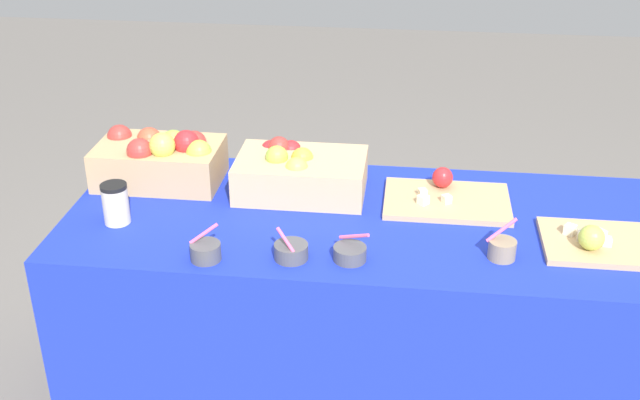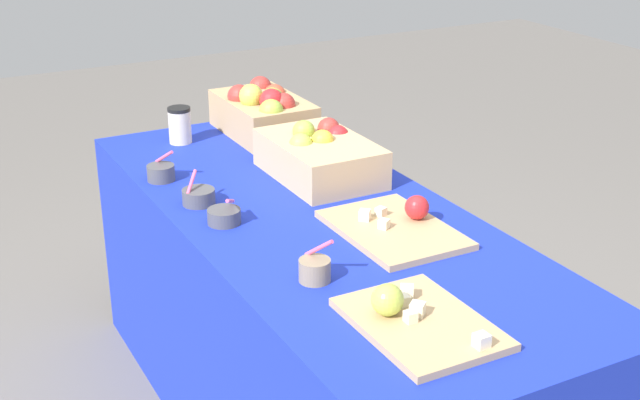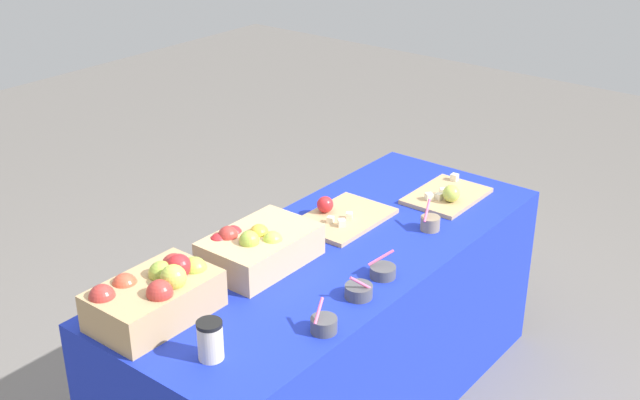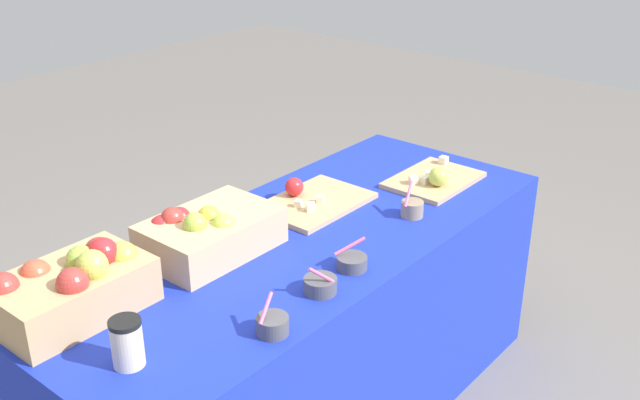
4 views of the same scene
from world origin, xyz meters
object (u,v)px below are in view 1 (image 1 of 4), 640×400
Objects in this scene: apple_crate_middle at (299,172)px; coffee_cup at (116,204)px; apple_crate_left at (161,158)px; cutting_board_front at (603,242)px; sample_bowl_mid at (291,251)px; sample_bowl_extra at (206,251)px; cutting_board_back at (446,198)px; sample_bowl_near at (350,253)px; sample_bowl_far at (502,249)px.

apple_crate_middle reaches higher than coffee_cup.
apple_crate_left is 3.21× the size of coffee_cup.
coffee_cup is at bearing -99.74° from apple_crate_left.
sample_bowl_mid reaches higher than cutting_board_front.
sample_bowl_mid is (0.04, -0.42, -0.04)m from apple_crate_middle.
sample_bowl_extra is (-1.10, -0.20, 0.01)m from cutting_board_front.
cutting_board_front is 0.91× the size of cutting_board_back.
apple_crate_middle reaches higher than sample_bowl_near.
apple_crate_left reaches higher than coffee_cup.
apple_crate_middle is 1.15× the size of cutting_board_front.
sample_bowl_near is at bearing -32.73° from apple_crate_left.
apple_crate_middle is at bearing 177.57° from cutting_board_back.
apple_crate_left is 0.93m from cutting_board_back.
sample_bowl_near is 0.72m from coffee_cup.
sample_bowl_far reaches higher than sample_bowl_extra.
apple_crate_left is 0.46m from apple_crate_middle.
cutting_board_back is 0.79m from sample_bowl_extra.
apple_crate_left is at bearing 119.46° from sample_bowl_extra.
apple_crate_middle is at bearing 164.45° from cutting_board_front.
sample_bowl_extra is at bearing -147.03° from cutting_board_back.
sample_bowl_near is (0.20, -0.40, -0.05)m from apple_crate_middle.
apple_crate_left reaches higher than sample_bowl_mid.
coffee_cup is at bearing 150.83° from sample_bowl_extra.
sample_bowl_extra is at bearing -173.30° from sample_bowl_near.
cutting_board_front is (1.36, -0.27, -0.06)m from apple_crate_left.
apple_crate_left is 4.01× the size of sample_bowl_near.
sample_bowl_near is at bearing -10.39° from coffee_cup.
sample_bowl_far reaches higher than sample_bowl_near.
sample_bowl_extra is (0.27, -0.47, -0.06)m from apple_crate_left.
coffee_cup reaches higher than cutting_board_back.
cutting_board_front is 1.11m from sample_bowl_extra.
apple_crate_left is at bearing 138.74° from sample_bowl_mid.
sample_bowl_mid is (-0.16, -0.01, 0.00)m from sample_bowl_near.
cutting_board_back is at bearing -2.52° from apple_crate_left.
sample_bowl_mid is at bearing -14.62° from coffee_cup.
apple_crate_middle is at bearing 150.90° from sample_bowl_far.
cutting_board_front is at bearing 10.76° from sample_bowl_mid.
apple_crate_left is 1.13× the size of cutting_board_front.
cutting_board_back is 0.47m from sample_bowl_near.
apple_crate_middle reaches higher than sample_bowl_far.
cutting_board_front is 0.72m from sample_bowl_near.
sample_bowl_near is at bearing -167.84° from cutting_board_front.
apple_crate_left reaches higher than cutting_board_back.
cutting_board_front is (0.90, -0.25, -0.05)m from apple_crate_middle.
cutting_board_front is 3.55× the size of sample_bowl_near.
sample_bowl_near is at bearing -63.54° from apple_crate_middle.
apple_crate_left is at bearing 147.27° from sample_bowl_near.
apple_crate_left reaches higher than sample_bowl_near.
apple_crate_middle reaches higher than cutting_board_front.
cutting_board_back is at bearing 42.66° from sample_bowl_mid.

